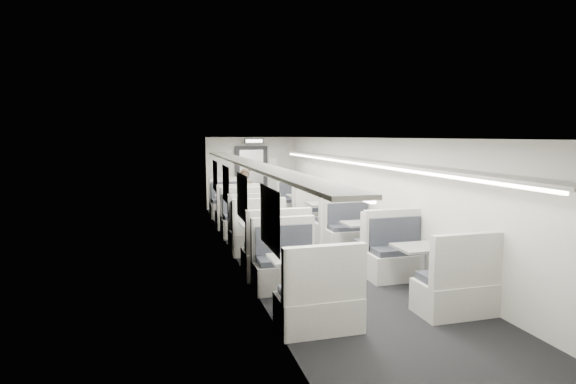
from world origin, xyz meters
TOP-DOWN VIEW (x-y plane):
  - room at (0.00, 0.00)m, footprint 3.24×12.24m
  - booth_left_a at (-1.00, 3.59)m, footprint 1.10×2.24m
  - booth_left_b at (-1.00, 0.89)m, footprint 1.09×2.22m
  - booth_left_c at (-1.00, -0.70)m, footprint 1.13×2.30m
  - booth_left_d at (-1.00, -3.02)m, footprint 1.05×2.14m
  - booth_right_a at (1.00, 3.21)m, footprint 1.08×2.20m
  - booth_right_b at (1.00, 1.31)m, footprint 1.15×2.33m
  - booth_right_c at (1.00, -0.87)m, footprint 1.03×2.09m
  - booth_right_d at (1.00, -3.01)m, footprint 1.08×2.19m
  - passenger at (-0.78, 2.75)m, footprint 0.68×0.57m
  - window_a at (-1.49, 3.40)m, footprint 0.02×1.18m
  - window_b at (-1.49, 1.20)m, footprint 0.02×1.18m
  - window_c at (-1.49, -1.00)m, footprint 0.02×1.18m
  - window_d at (-1.49, -3.20)m, footprint 0.02×1.18m
  - luggage_rack_left at (-1.24, -0.30)m, footprint 0.46×10.40m
  - luggage_rack_right at (1.24, -0.30)m, footprint 0.46×10.40m
  - vestibule_door at (0.00, 5.93)m, footprint 1.10×0.13m
  - exit_sign at (0.00, 5.44)m, footprint 0.62×0.12m
  - wall_notice at (0.75, 5.92)m, footprint 0.32×0.02m

SIDE VIEW (x-z plane):
  - booth_right_c at x=1.00m, z-range -0.19..0.93m
  - booth_left_d at x=-1.00m, z-range -0.19..0.95m
  - booth_right_d at x=1.00m, z-range -0.19..0.98m
  - booth_right_a at x=1.00m, z-range -0.19..0.98m
  - booth_left_b at x=-1.00m, z-range -0.20..0.99m
  - booth_left_a at x=-1.00m, z-range -0.20..1.00m
  - booth_left_c at x=-1.00m, z-range -0.20..1.02m
  - booth_right_b at x=1.00m, z-range -0.21..1.04m
  - passenger at x=-0.78m, z-range 0.00..1.59m
  - vestibule_door at x=0.00m, z-range -0.01..2.09m
  - room at x=0.00m, z-range -0.12..2.52m
  - window_a at x=-1.49m, z-range 0.93..1.77m
  - window_b at x=-1.49m, z-range 0.93..1.77m
  - window_c at x=-1.49m, z-range 0.93..1.77m
  - window_d at x=-1.49m, z-range 0.93..1.77m
  - wall_notice at x=0.75m, z-range 1.30..1.70m
  - luggage_rack_left at x=-1.24m, z-range 1.87..1.96m
  - luggage_rack_right at x=1.24m, z-range 1.87..1.96m
  - exit_sign at x=0.00m, z-range 2.20..2.36m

